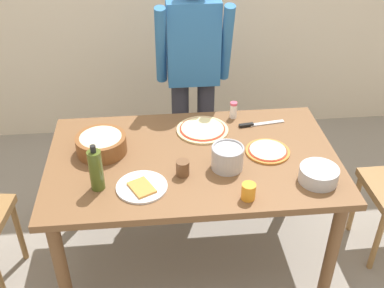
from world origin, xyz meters
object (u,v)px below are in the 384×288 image
at_px(olive_oil_bottle, 96,170).
at_px(cup_orange, 248,191).
at_px(dining_table, 193,170).
at_px(pizza_cooked_on_tray, 268,151).
at_px(popcorn_bowl, 101,143).
at_px(chef_knife, 256,124).
at_px(pizza_raw_on_board, 202,129).
at_px(person_cook, 193,69).
at_px(cup_small_brown, 183,168).
at_px(mixing_bowl_steel, 319,175).
at_px(plate_with_slice, 142,187).
at_px(salt_shaker, 233,110).
at_px(steel_pot, 227,157).

xyz_separation_m(olive_oil_bottle, cup_orange, (0.74, -0.15, -0.07)).
xyz_separation_m(dining_table, pizza_cooked_on_tray, (0.42, -0.00, 0.10)).
bearing_deg(dining_table, popcorn_bowl, 169.17).
bearing_deg(chef_knife, popcorn_bowl, -167.91).
distance_m(dining_table, cup_orange, 0.46).
xyz_separation_m(pizza_raw_on_board, pizza_cooked_on_tray, (0.34, -0.26, 0.00)).
bearing_deg(pizza_cooked_on_tray, popcorn_bowl, 173.80).
xyz_separation_m(person_cook, pizza_raw_on_board, (0.01, -0.50, -0.17)).
bearing_deg(cup_orange, cup_small_brown, 144.18).
height_order(popcorn_bowl, cup_orange, popcorn_bowl).
relative_size(person_cook, mixing_bowl_steel, 8.10).
relative_size(plate_with_slice, mixing_bowl_steel, 1.30).
bearing_deg(pizza_raw_on_board, person_cook, 90.85).
bearing_deg(cup_orange, olive_oil_bottle, 168.29).
bearing_deg(olive_oil_bottle, cup_orange, -11.71).
height_order(dining_table, mixing_bowl_steel, mixing_bowl_steel).
relative_size(cup_orange, salt_shaker, 0.80).
bearing_deg(pizza_raw_on_board, chef_knife, 5.51).
relative_size(pizza_cooked_on_tray, steel_pot, 1.43).
xyz_separation_m(mixing_bowl_steel, olive_oil_bottle, (-1.12, 0.05, 0.07)).
bearing_deg(olive_oil_bottle, steel_pot, 9.12).
bearing_deg(pizza_raw_on_board, pizza_cooked_on_tray, -38.14).
bearing_deg(pizza_cooked_on_tray, cup_orange, -116.61).
distance_m(person_cook, olive_oil_bottle, 1.14).
height_order(person_cook, cup_small_brown, person_cook).
xyz_separation_m(dining_table, cup_small_brown, (-0.07, -0.16, 0.13)).
height_order(steel_pot, chef_knife, steel_pot).
height_order(popcorn_bowl, salt_shaker, popcorn_bowl).
height_order(steel_pot, cup_small_brown, steel_pot).
relative_size(pizza_raw_on_board, cup_small_brown, 3.66).
bearing_deg(pizza_raw_on_board, mixing_bowl_steel, -45.15).
height_order(pizza_raw_on_board, steel_pot, steel_pot).
distance_m(pizza_raw_on_board, plate_with_slice, 0.63).
bearing_deg(cup_small_brown, pizza_cooked_on_tray, 17.37).
xyz_separation_m(pizza_raw_on_board, mixing_bowl_steel, (0.53, -0.54, 0.03)).
bearing_deg(plate_with_slice, pizza_cooked_on_tray, 19.16).
height_order(plate_with_slice, salt_shaker, salt_shaker).
bearing_deg(steel_pot, person_cook, 96.29).
bearing_deg(pizza_cooked_on_tray, pizza_raw_on_board, 141.86).
xyz_separation_m(person_cook, pizza_cooked_on_tray, (0.34, -0.76, -0.17)).
relative_size(pizza_cooked_on_tray, cup_orange, 2.91).
distance_m(pizza_raw_on_board, chef_knife, 0.33).
bearing_deg(pizza_raw_on_board, cup_small_brown, -110.02).
bearing_deg(person_cook, cup_small_brown, -99.01).
height_order(pizza_raw_on_board, popcorn_bowl, popcorn_bowl).
bearing_deg(chef_knife, steel_pot, -120.93).
distance_m(olive_oil_bottle, salt_shaker, 1.01).
xyz_separation_m(steel_pot, cup_small_brown, (-0.24, -0.04, -0.02)).
xyz_separation_m(pizza_cooked_on_tray, olive_oil_bottle, (-0.92, -0.22, 0.10)).
bearing_deg(olive_oil_bottle, dining_table, 24.08).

